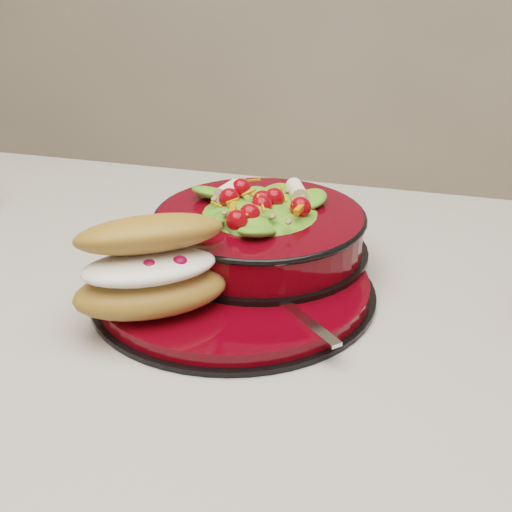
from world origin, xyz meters
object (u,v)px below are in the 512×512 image
(salad_bowl, at_px, (260,223))
(dinner_plate, at_px, (234,287))
(croissant, at_px, (152,267))
(fork, at_px, (286,304))

(salad_bowl, bearing_deg, dinner_plate, -98.57)
(croissant, height_order, fork, croissant)
(dinner_plate, xyz_separation_m, salad_bowl, (0.01, 0.07, 0.05))
(dinner_plate, height_order, salad_bowl, salad_bowl)
(dinner_plate, xyz_separation_m, croissant, (-0.06, -0.08, 0.05))
(dinner_plate, distance_m, salad_bowl, 0.08)
(dinner_plate, height_order, fork, fork)
(dinner_plate, distance_m, croissant, 0.11)
(dinner_plate, bearing_deg, fork, -31.88)
(salad_bowl, height_order, fork, salad_bowl)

